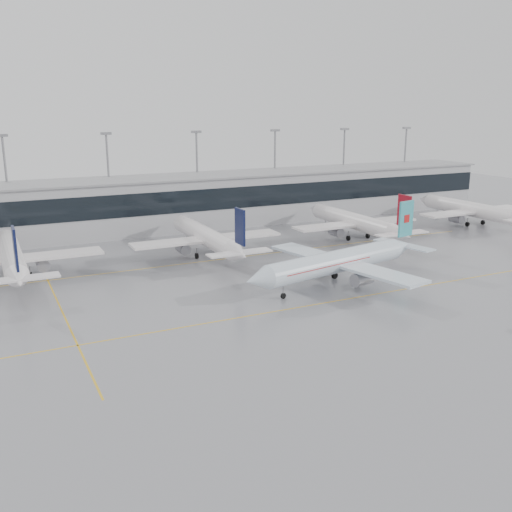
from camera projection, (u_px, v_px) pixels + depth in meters
name	position (u px, v px, depth m)	size (l,w,h in m)	color
ground	(293.00, 308.00, 81.93)	(320.00, 320.00, 0.00)	gray
taxi_line_main	(293.00, 308.00, 81.93)	(120.00, 0.25, 0.01)	gold
taxi_line_north	(214.00, 260.00, 108.01)	(120.00, 0.25, 0.01)	gold
taxi_line_cross	(60.00, 308.00, 82.20)	(0.25, 60.00, 0.01)	gold
terminal	(163.00, 204.00, 134.33)	(180.00, 15.00, 12.00)	#AAAAAE
terminal_glass	(173.00, 202.00, 127.38)	(180.00, 0.20, 5.00)	black
terminal_roof	(162.00, 178.00, 132.77)	(182.00, 16.00, 0.40)	gray
light_masts	(154.00, 170.00, 137.70)	(156.40, 1.00, 22.60)	gray
air_canada_jet	(341.00, 261.00, 92.56)	(37.84, 31.02, 12.11)	silver
parked_jet_b	(12.00, 257.00, 95.40)	(29.64, 36.96, 11.72)	white
parked_jet_c	(207.00, 237.00, 110.29)	(29.64, 36.96, 11.72)	white
parked_jet_d	(356.00, 222.00, 125.18)	(29.64, 36.96, 11.72)	white
parked_jet_e	(473.00, 210.00, 140.07)	(29.64, 36.96, 11.72)	white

